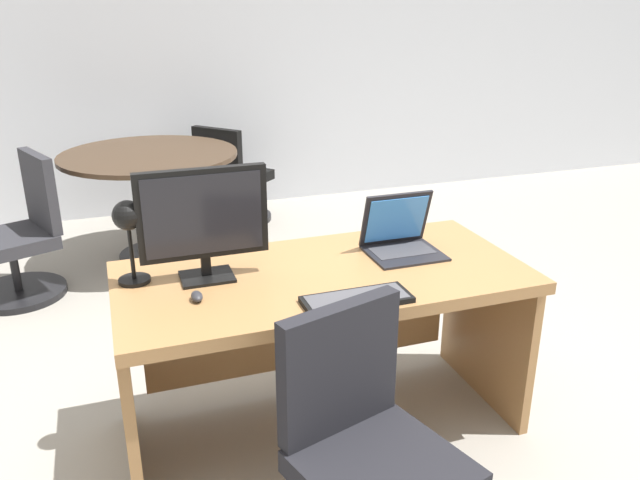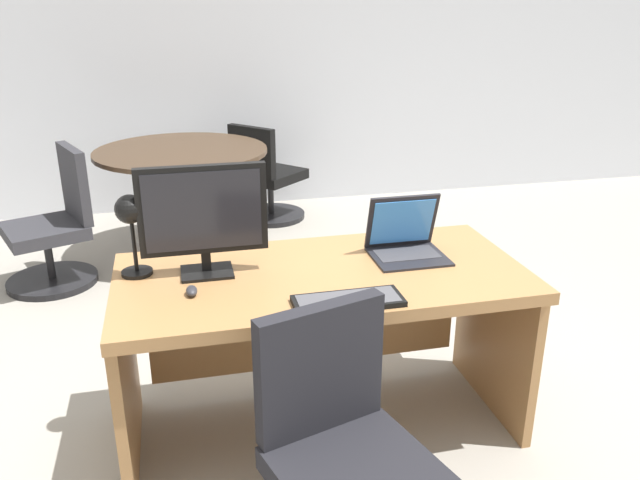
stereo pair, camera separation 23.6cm
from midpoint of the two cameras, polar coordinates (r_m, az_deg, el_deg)
The scene contains 12 objects.
ground at distance 4.12m, azimuth -3.03°, elevation -3.95°, with size 12.00×12.00×0.00m, color gray.
back_wall at distance 5.54m, azimuth -6.86°, elevation 17.33°, with size 10.00×0.10×2.80m, color silver.
desk at distance 2.61m, azimuth 2.59°, elevation -6.37°, with size 1.60×0.77×0.72m.
monitor at distance 2.41m, azimuth -7.73°, elevation 2.30°, with size 0.48×0.16×0.43m.
laptop at distance 2.68m, azimuth 10.12°, elevation 0.28°, with size 0.30×0.27×0.25m.
keyboard at distance 2.24m, azimuth 5.57°, elevation -5.53°, with size 0.39×0.15×0.02m.
mouse at distance 2.32m, azimuth -8.62°, elevation -4.60°, with size 0.04×0.07×0.03m.
desk_lamp at distance 2.43m, azimuth -14.02°, elevation 1.77°, with size 0.12×0.14×0.33m.
office_chair at distance 2.12m, azimuth 5.75°, elevation -20.34°, with size 0.57×0.59×0.85m.
meeting_table at distance 4.52m, azimuth -10.76°, elevation 5.72°, with size 1.18×1.18×0.76m.
meeting_chair_near at distance 4.32m, azimuth -21.23°, elevation 0.60°, with size 0.61×0.60×0.87m.
meeting_chair_far at distance 5.23m, azimuth -3.58°, elevation 5.17°, with size 0.66×0.65×0.80m.
Camera 2 is at (-0.53, -2.22, 1.73)m, focal length 35.62 mm.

